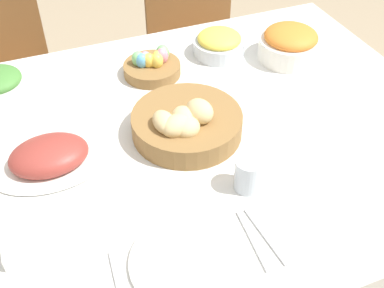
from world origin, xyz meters
TOP-DOWN VIEW (x-y plane):
  - dining_table at (0.00, 0.00)m, footprint 1.51×1.09m
  - chair_far_right at (0.44, 0.88)m, footprint 0.45×0.45m
  - chair_far_left at (-0.43, 0.88)m, footprint 0.42×0.42m
  - bread_basket at (0.03, -0.00)m, footprint 0.29×0.29m
  - egg_basket at (0.04, 0.31)m, footprint 0.17×0.17m
  - ham_platter at (-0.32, 0.02)m, footprint 0.29×0.21m
  - pineapple_bowl at (0.27, 0.34)m, footprint 0.16×0.16m
  - carrot_bowl at (0.47, 0.23)m, footprint 0.20×0.20m
  - dinner_plate at (-0.11, -0.37)m, footprint 0.24×0.24m
  - fork at (-0.25, -0.37)m, footprint 0.02×0.16m
  - knife at (0.04, -0.37)m, footprint 0.02×0.16m
  - spoon at (0.07, -0.37)m, footprint 0.02×0.16m
  - drinking_cup at (0.09, -0.23)m, footprint 0.06×0.06m
  - butter_dish at (-0.39, -0.22)m, footprint 0.12×0.07m

SIDE VIEW (x-z plane):
  - dining_table at x=0.00m, z-range 0.00..0.78m
  - chair_far_right at x=0.44m, z-range 0.04..0.97m
  - chair_far_left at x=-0.43m, z-range 0.04..0.97m
  - fork at x=-0.25m, z-range 0.78..0.78m
  - knife at x=0.04m, z-range 0.78..0.78m
  - spoon at x=0.07m, z-range 0.78..0.78m
  - dinner_plate at x=-0.11m, z-range 0.78..0.79m
  - butter_dish at x=-0.39m, z-range 0.78..0.81m
  - ham_platter at x=-0.32m, z-range 0.77..0.84m
  - egg_basket at x=0.04m, z-range 0.77..0.85m
  - pineapple_bowl at x=0.27m, z-range 0.78..0.86m
  - bread_basket at x=0.03m, z-range 0.76..0.87m
  - drinking_cup at x=0.09m, z-range 0.78..0.86m
  - carrot_bowl at x=0.47m, z-range 0.78..0.88m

